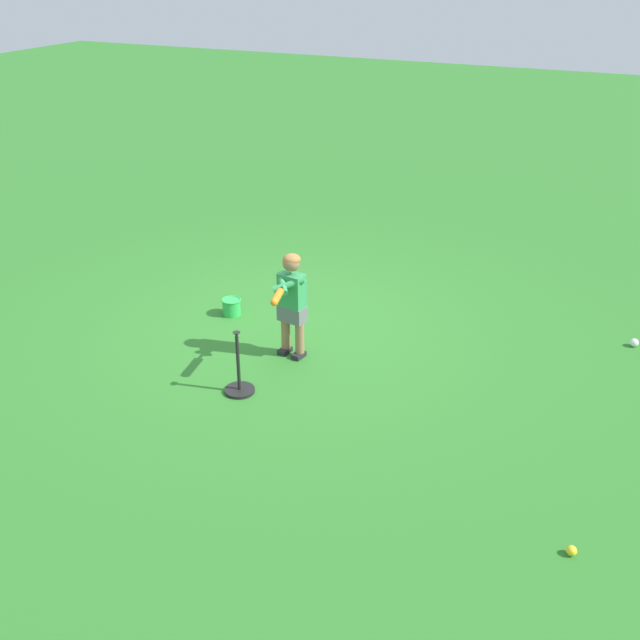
# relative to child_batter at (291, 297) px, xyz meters

# --- Properties ---
(ground_plane) EXTENTS (40.00, 40.00, 0.00)m
(ground_plane) POSITION_rel_child_batter_xyz_m (-0.56, -0.31, -0.65)
(ground_plane) COLOR #2D7528
(child_batter) EXTENTS (0.75, 0.33, 1.08)m
(child_batter) POSITION_rel_child_batter_xyz_m (0.00, 0.00, 0.00)
(child_batter) COLOR #232328
(child_batter) RESTS_ON ground
(play_ball_by_bucket) EXTENTS (0.09, 0.09, 0.09)m
(play_ball_by_bucket) POSITION_rel_child_batter_xyz_m (-1.64, 3.11, -0.61)
(play_ball_by_bucket) COLOR white
(play_ball_by_bucket) RESTS_ON ground
(play_ball_behind_batter) EXTENTS (0.07, 0.07, 0.07)m
(play_ball_behind_batter) POSITION_rel_child_batter_xyz_m (1.67, 2.95, -0.61)
(play_ball_behind_batter) COLOR yellow
(play_ball_behind_batter) RESTS_ON ground
(batting_tee) EXTENTS (0.28, 0.28, 0.62)m
(batting_tee) POSITION_rel_child_batter_xyz_m (0.81, -0.14, -0.55)
(batting_tee) COLOR black
(batting_tee) RESTS_ON ground
(toy_bucket) EXTENTS (0.22, 0.22, 0.19)m
(toy_bucket) POSITION_rel_child_batter_xyz_m (-0.55, -1.03, -0.55)
(toy_bucket) COLOR green
(toy_bucket) RESTS_ON ground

